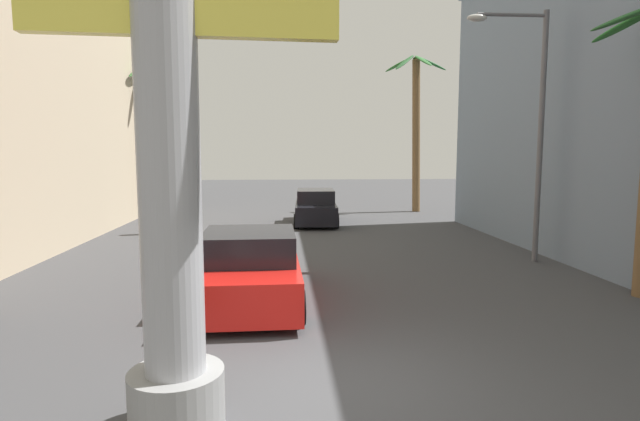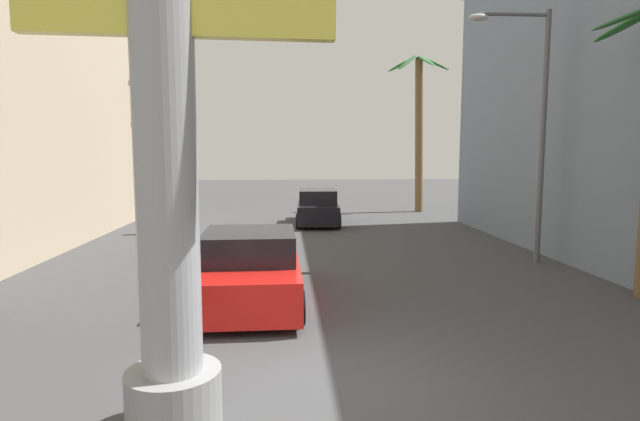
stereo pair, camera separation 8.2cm
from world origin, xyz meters
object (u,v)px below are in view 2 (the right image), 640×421
Objects in this scene: palm_tree_far_left at (151,115)px; pedestrian_far_left at (154,209)px; car_lead at (251,268)px; car_far at (318,207)px; palm_tree_far_right at (419,121)px; street_lamp at (532,113)px.

pedestrian_far_left is at bearing -75.90° from palm_tree_far_left.
car_lead is 1.05× the size of car_far.
car_lead is at bearing -116.06° from palm_tree_far_right.
car_far is at bearing 122.67° from street_lamp.
palm_tree_far_right is at bearing 63.94° from car_lead.
car_far is 2.78× the size of pedestrian_far_left.
palm_tree_far_right reaches higher than car_lead.
palm_tree_far_left reaches higher than car_lead.
car_far is at bearing 20.99° from pedestrian_far_left.
car_far is 8.49m from palm_tree_far_right.
car_lead is 18.81m from palm_tree_far_right.
palm_tree_far_left is 4.42× the size of pedestrian_far_left.
pedestrian_far_left is (-6.67, -2.56, 0.25)m from car_far.
pedestrian_far_left is at bearing 153.54° from street_lamp.
street_lamp is at bearing -91.21° from palm_tree_far_right.
palm_tree_far_right is (8.05, 16.46, 4.24)m from car_lead.
palm_tree_far_left reaches higher than pedestrian_far_left.
car_lead is at bearing -68.62° from palm_tree_far_left.
street_lamp is 9.18m from car_lead.
car_far is at bearing -19.90° from palm_tree_far_left.
palm_tree_far_right reaches higher than palm_tree_far_left.
street_lamp is 14.03m from pedestrian_far_left.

